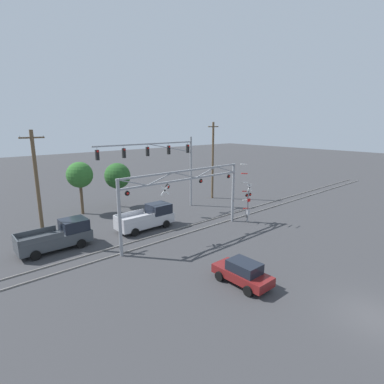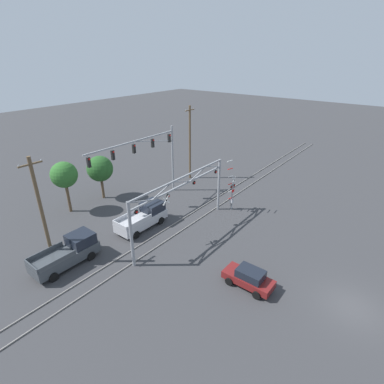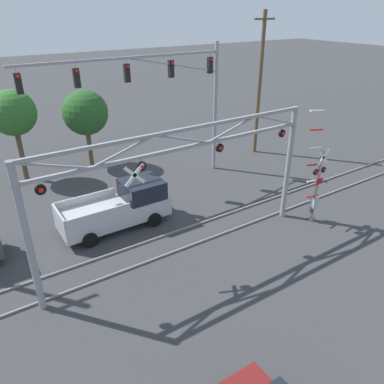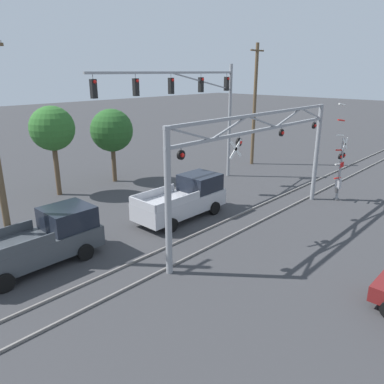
% 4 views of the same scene
% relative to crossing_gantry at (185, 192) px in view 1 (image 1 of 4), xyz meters
% --- Properties ---
extents(ground_plane, '(200.00, 200.00, 0.00)m').
position_rel_crossing_gantry_xyz_m(ground_plane, '(0.01, -15.60, -4.08)').
color(ground_plane, '#38383A').
extents(rail_track_near, '(80.00, 0.08, 0.10)m').
position_rel_crossing_gantry_xyz_m(rail_track_near, '(0.01, 0.28, -4.03)').
color(rail_track_near, gray).
rests_on(rail_track_near, ground_plane).
extents(rail_track_far, '(80.00, 0.08, 0.10)m').
position_rel_crossing_gantry_xyz_m(rail_track_far, '(0.01, 1.72, -4.03)').
color(rail_track_far, gray).
rests_on(rail_track_far, ground_plane).
extents(crossing_gantry, '(12.97, 0.29, 6.00)m').
position_rel_crossing_gantry_xyz_m(crossing_gantry, '(0.00, 0.00, 0.00)').
color(crossing_gantry, gray).
rests_on(crossing_gantry, ground_plane).
extents(crossing_signal_mast, '(1.79, 0.35, 6.16)m').
position_rel_crossing_gantry_xyz_m(crossing_signal_mast, '(7.24, -1.21, -1.98)').
color(crossing_signal_mast, gray).
rests_on(crossing_signal_mast, ground_plane).
extents(traffic_signal_span, '(12.25, 0.39, 8.40)m').
position_rel_crossing_gantry_xyz_m(traffic_signal_span, '(3.70, 7.48, 1.95)').
color(traffic_signal_span, gray).
rests_on(traffic_signal_span, ground_plane).
extents(pickup_truck_lead, '(5.56, 2.36, 2.21)m').
position_rel_crossing_gantry_xyz_m(pickup_truck_lead, '(-1.35, 3.96, -3.03)').
color(pickup_truck_lead, '#B7B7BC').
rests_on(pickup_truck_lead, ground_plane).
extents(pickup_truck_following, '(5.52, 2.36, 2.21)m').
position_rel_crossing_gantry_xyz_m(pickup_truck_following, '(-9.44, 4.54, -3.03)').
color(pickup_truck_following, '#3D4247').
rests_on(pickup_truck_following, ground_plane).
extents(sedan_waiting, '(1.88, 3.87, 1.53)m').
position_rel_crossing_gantry_xyz_m(sedan_waiting, '(-2.55, -8.74, -3.30)').
color(sedan_waiting, maroon).
rests_on(sedan_waiting, ground_plane).
extents(utility_pole_left, '(1.80, 0.28, 9.46)m').
position_rel_crossing_gantry_xyz_m(utility_pole_left, '(-10.29, 5.79, 0.80)').
color(utility_pole_left, brown).
rests_on(utility_pole_left, ground_plane).
extents(utility_pole_right, '(1.80, 0.28, 10.10)m').
position_rel_crossing_gantry_xyz_m(utility_pole_right, '(11.82, 8.42, 1.12)').
color(utility_pole_right, brown).
rests_on(utility_pole_right, ground_plane).
extents(background_tree_beyond_span, '(2.84, 2.84, 5.85)m').
position_rel_crossing_gantry_xyz_m(background_tree_beyond_span, '(-4.32, 12.81, 0.31)').
color(background_tree_beyond_span, brown).
rests_on(background_tree_beyond_span, ground_plane).
extents(background_tree_far_left_verge, '(3.07, 3.07, 5.35)m').
position_rel_crossing_gantry_xyz_m(background_tree_far_left_verge, '(0.14, 12.75, -0.28)').
color(background_tree_far_left_verge, brown).
rests_on(background_tree_far_left_verge, ground_plane).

